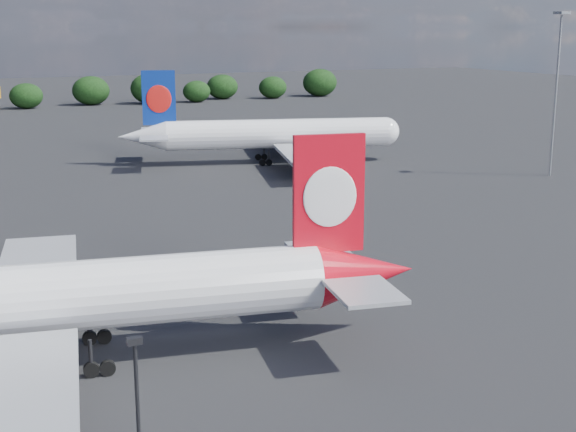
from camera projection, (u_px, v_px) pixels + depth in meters
name	position (u px, v px, depth m)	size (l,w,h in m)	color
qantas_airliner	(83.00, 297.00, 48.61)	(41.45, 39.57, 13.55)	white
china_southern_airliner	(268.00, 135.00, 120.89)	(42.28, 40.52, 14.00)	white
floodlight_mast_near	(558.00, 71.00, 107.86)	(1.60, 1.60, 22.12)	gray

